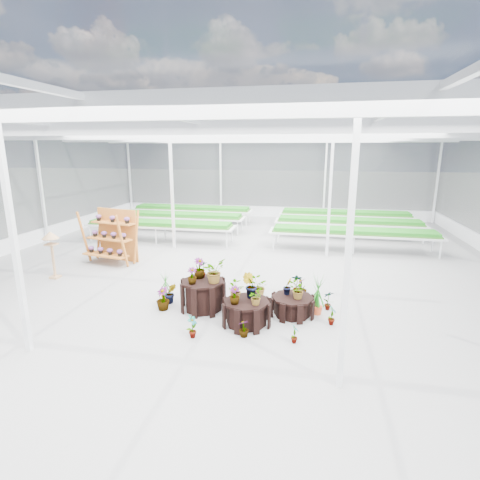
% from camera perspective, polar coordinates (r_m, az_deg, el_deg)
% --- Properties ---
extents(ground_plane, '(24.00, 24.00, 0.00)m').
position_cam_1_polar(ground_plane, '(10.83, -2.60, -7.46)').
color(ground_plane, gray).
rests_on(ground_plane, ground).
extents(greenhouse_shell, '(18.00, 24.00, 4.50)m').
position_cam_1_polar(greenhouse_shell, '(10.23, -2.73, 4.37)').
color(greenhouse_shell, white).
rests_on(greenhouse_shell, ground).
extents(steel_frame, '(18.00, 24.00, 4.50)m').
position_cam_1_polar(steel_frame, '(10.23, -2.73, 4.37)').
color(steel_frame, silver).
rests_on(steel_frame, ground).
extents(nursery_benches, '(16.00, 7.00, 0.84)m').
position_cam_1_polar(nursery_benches, '(17.52, 2.99, 2.24)').
color(nursery_benches, silver).
rests_on(nursery_benches, ground).
extents(plinth_tall, '(1.21, 1.21, 0.75)m').
position_cam_1_polar(plinth_tall, '(9.44, -5.62, -8.35)').
color(plinth_tall, black).
rests_on(plinth_tall, ground).
extents(plinth_mid, '(1.28, 1.28, 0.57)m').
position_cam_1_polar(plinth_mid, '(8.67, 0.98, -10.98)').
color(plinth_mid, black).
rests_on(plinth_mid, ground).
extents(plinth_low, '(1.36, 1.36, 0.47)m').
position_cam_1_polar(plinth_low, '(9.23, 7.99, -9.90)').
color(plinth_low, black).
rests_on(plinth_low, ground).
extents(shelf_rack, '(1.92, 1.27, 1.87)m').
position_cam_1_polar(shelf_rack, '(13.74, -19.18, 0.44)').
color(shelf_rack, '#AF6323').
rests_on(shelf_rack, ground).
extents(bird_table, '(0.43, 0.43, 1.49)m').
position_cam_1_polar(bird_table, '(12.82, -26.65, -2.05)').
color(bird_table, '#A37A52').
rests_on(bird_table, ground).
extents(nursery_plants, '(4.53, 3.06, 1.34)m').
position_cam_1_polar(nursery_plants, '(9.34, -0.01, -7.32)').
color(nursery_plants, '#1B6A18').
rests_on(nursery_plants, ground).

